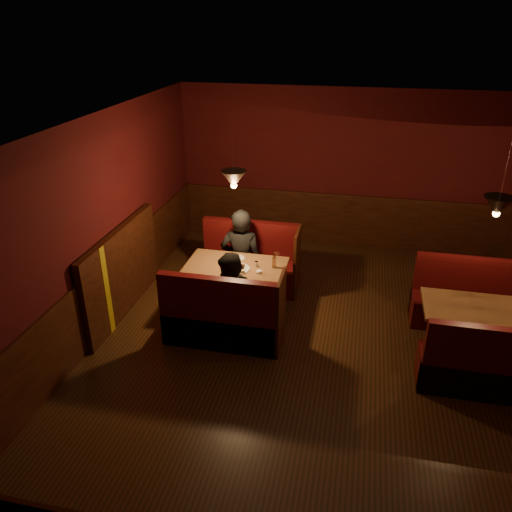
% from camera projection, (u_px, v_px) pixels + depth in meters
% --- Properties ---
extents(room, '(6.02, 7.02, 2.92)m').
position_uv_depth(room, '(302.00, 277.00, 6.22)').
color(room, '#321F0B').
rests_on(room, ground).
extents(main_table, '(1.43, 0.87, 1.00)m').
position_uv_depth(main_table, '(237.00, 276.00, 7.20)').
color(main_table, brown).
rests_on(main_table, ground).
extents(main_bench_far, '(1.57, 0.56, 1.07)m').
position_uv_depth(main_bench_far, '(250.00, 267.00, 8.02)').
color(main_bench_far, '#4E0B06').
rests_on(main_bench_far, ground).
extents(main_bench_near, '(1.57, 0.56, 1.07)m').
position_uv_depth(main_bench_near, '(223.00, 322.00, 6.60)').
color(main_bench_near, '#4E0B06').
rests_on(main_bench_near, ground).
extents(second_table, '(1.25, 0.80, 0.70)m').
position_uv_depth(second_table, '(472.00, 320.00, 6.32)').
color(second_table, brown).
rests_on(second_table, ground).
extents(second_bench_far, '(1.38, 0.52, 0.98)m').
position_uv_depth(second_bench_far, '(463.00, 304.00, 7.06)').
color(second_bench_far, '#4E0B06').
rests_on(second_bench_far, ground).
extents(second_bench_near, '(1.38, 0.52, 0.98)m').
position_uv_depth(second_bench_near, '(482.00, 370.00, 5.75)').
color(second_bench_near, '#4E0B06').
rests_on(second_bench_near, ground).
extents(diner_a, '(0.68, 0.48, 1.76)m').
position_uv_depth(diner_a, '(241.00, 242.00, 7.58)').
color(diner_a, black).
rests_on(diner_a, ground).
extents(diner_b, '(0.81, 0.66, 1.56)m').
position_uv_depth(diner_b, '(233.00, 285.00, 6.60)').
color(diner_b, black).
rests_on(diner_b, ground).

